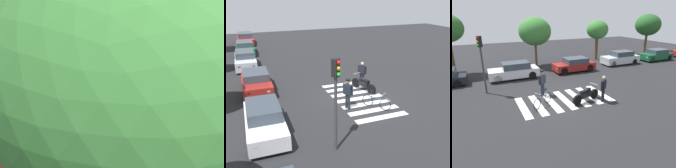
# 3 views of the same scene
# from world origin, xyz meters

# --- Properties ---
(ground_plane) EXTENTS (60.00, 60.00, 0.00)m
(ground_plane) POSITION_xyz_m (0.00, 0.00, 0.00)
(ground_plane) COLOR #232326
(police_motorcycle) EXTENTS (2.14, 0.86, 1.04)m
(police_motorcycle) POSITION_xyz_m (1.10, -0.82, 0.46)
(police_motorcycle) COLOR black
(police_motorcycle) RESTS_ON ground_plane
(leaning_bicycle) EXTENTS (1.46, 1.04, 1.00)m
(leaning_bicycle) POSITION_xyz_m (-1.56, -0.26, 0.38)
(leaning_bicycle) COLOR black
(leaning_bicycle) RESTS_ON ground_plane
(officer_on_foot) EXTENTS (0.56, 0.44, 1.67)m
(officer_on_foot) POSITION_xyz_m (2.10, -1.20, 0.95)
(officer_on_foot) COLOR black
(officer_on_foot) RESTS_ON ground_plane
(officer_by_motorcycle) EXTENTS (0.61, 0.42, 1.84)m
(officer_by_motorcycle) POSITION_xyz_m (-1.05, 1.26, 1.07)
(officer_by_motorcycle) COLOR #1E232D
(officer_by_motorcycle) RESTS_ON ground_plane
(crosswalk_stripes) EXTENTS (5.85, 3.04, 0.01)m
(crosswalk_stripes) POSITION_xyz_m (-0.00, 0.00, 0.00)
(crosswalk_stripes) COLOR silver
(crosswalk_stripes) RESTS_ON ground_plane
(car_white_van) EXTENTS (4.14, 1.69, 1.40)m
(car_white_van) POSITION_xyz_m (-2.01, 5.88, 0.67)
(car_white_van) COLOR black
(car_white_van) RESTS_ON ground_plane
(car_maroon_wagon) EXTENTS (4.01, 1.82, 1.30)m
(car_maroon_wagon) POSITION_xyz_m (3.69, 5.78, 0.64)
(car_maroon_wagon) COLOR black
(car_maroon_wagon) RESTS_ON ground_plane
(car_silver_sedan) EXTENTS (4.21, 1.71, 1.44)m
(car_silver_sedan) POSITION_xyz_m (9.72, 6.19, 0.68)
(car_silver_sedan) COLOR black
(car_silver_sedan) RESTS_ON ground_plane
(car_green_compact) EXTENTS (4.07, 1.83, 1.31)m
(car_green_compact) POSITION_xyz_m (15.03, 5.99, 0.63)
(car_green_compact) COLOR black
(car_green_compact) RESTS_ON ground_plane
(traffic_light_pole) EXTENTS (0.35, 0.33, 3.91)m
(traffic_light_pole) POSITION_xyz_m (-4.50, 3.30, 2.65)
(traffic_light_pole) COLOR #38383D
(traffic_light_pole) RESTS_ON ground_plane
(street_tree_mid) EXTENTS (3.33, 3.33, 5.00)m
(street_tree_mid) POSITION_xyz_m (1.00, 9.39, 3.58)
(street_tree_mid) COLOR brown
(street_tree_mid) RESTS_ON ground_plane
(street_tree_far) EXTENTS (2.55, 2.55, 4.64)m
(street_tree_far) POSITION_xyz_m (8.64, 9.39, 3.50)
(street_tree_far) COLOR brown
(street_tree_far) RESTS_ON ground_plane
(street_tree_end) EXTENTS (3.30, 3.30, 5.35)m
(street_tree_end) POSITION_xyz_m (16.70, 9.39, 3.92)
(street_tree_end) COLOR brown
(street_tree_end) RESTS_ON ground_plane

